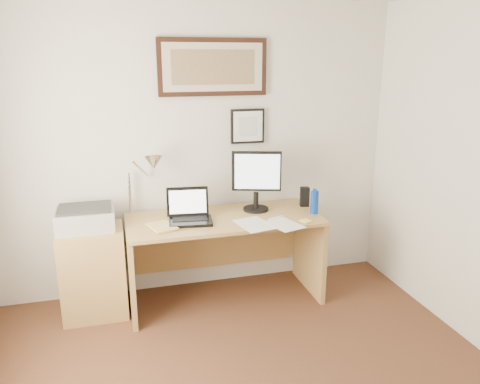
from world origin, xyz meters
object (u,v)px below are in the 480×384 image
object	(u,v)px
printer	(86,218)
laptop	(190,214)
desk	(222,240)
side_cabinet	(94,272)
lcd_monitor	(256,178)
book	(151,229)
water_bottle	(314,202)

from	to	relation	value
printer	laptop	bearing A→B (deg)	-6.50
desk	printer	size ratio (longest dim) A/B	3.64
side_cabinet	lcd_monitor	xyz separation A→B (m)	(1.38, 0.06, 0.68)
laptop	lcd_monitor	distance (m)	0.66
book	lcd_monitor	distance (m)	1.00
laptop	lcd_monitor	xyz separation A→B (m)	(0.60, 0.12, 0.23)
laptop	desk	bearing A→B (deg)	18.31
side_cabinet	lcd_monitor	bearing A→B (deg)	2.40
desk	laptop	world-z (taller)	laptop
laptop	side_cabinet	bearing A→B (deg)	175.60
printer	desk	bearing A→B (deg)	0.19
desk	lcd_monitor	world-z (taller)	lcd_monitor
side_cabinet	book	bearing A→B (deg)	-22.89
water_bottle	desk	world-z (taller)	water_bottle
water_bottle	printer	distance (m)	1.87
water_bottle	printer	world-z (taller)	water_bottle
desk	book	bearing A→B (deg)	-159.34
printer	water_bottle	bearing A→B (deg)	-5.42
lcd_monitor	desk	bearing A→B (deg)	-175.85
side_cabinet	laptop	distance (m)	0.90
side_cabinet	book	xyz separation A→B (m)	(0.46, -0.19, 0.39)
side_cabinet	book	world-z (taller)	book
side_cabinet	lcd_monitor	size ratio (longest dim) A/B	1.40
desk	laptop	bearing A→B (deg)	-161.69
lcd_monitor	water_bottle	bearing A→B (deg)	-24.12
laptop	printer	distance (m)	0.81
lcd_monitor	laptop	bearing A→B (deg)	-168.88
side_cabinet	printer	world-z (taller)	printer
water_bottle	lcd_monitor	distance (m)	0.53
side_cabinet	water_bottle	distance (m)	1.90
laptop	printer	world-z (taller)	laptop
laptop	book	bearing A→B (deg)	-157.29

